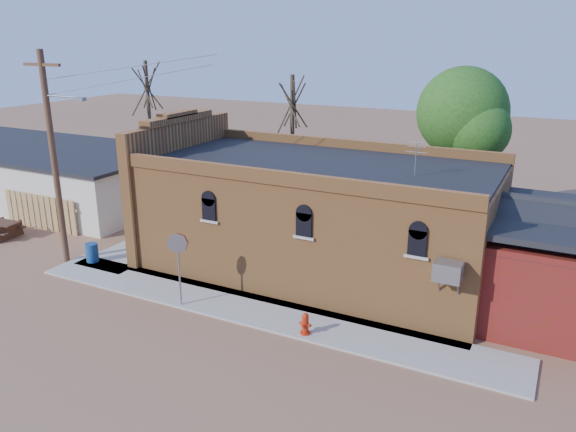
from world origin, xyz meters
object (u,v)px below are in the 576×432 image
at_px(utility_pole, 54,155).
at_px(brick_bar, 311,215).
at_px(stop_sign, 178,250).
at_px(picnic_table, 0,227).
at_px(trash_barrel, 92,253).
at_px(fire_hydrant, 305,324).

bearing_deg(utility_pole, brick_bar, 23.69).
distance_m(brick_bar, stop_sign, 6.11).
height_order(brick_bar, utility_pole, utility_pole).
bearing_deg(brick_bar, picnic_table, -166.89).
relative_size(stop_sign, picnic_table, 1.33).
height_order(brick_bar, trash_barrel, brick_bar).
distance_m(stop_sign, picnic_table, 12.75).
bearing_deg(brick_bar, stop_sign, -115.92).
height_order(fire_hydrant, trash_barrel, trash_barrel).
bearing_deg(brick_bar, fire_hydrant, -66.76).
xyz_separation_m(brick_bar, picnic_table, (-15.16, -3.53, -1.80)).
relative_size(fire_hydrant, picnic_table, 0.36).
bearing_deg(stop_sign, picnic_table, 163.87).
bearing_deg(fire_hydrant, brick_bar, 130.14).
bearing_deg(stop_sign, trash_barrel, 158.06).
bearing_deg(picnic_table, brick_bar, 8.27).
relative_size(trash_barrel, picnic_table, 0.39).
bearing_deg(fire_hydrant, stop_sign, -161.45).
bearing_deg(utility_pole, fire_hydrant, -5.00).
bearing_deg(trash_barrel, stop_sign, -14.75).
distance_m(brick_bar, fire_hydrant, 6.12).
bearing_deg(utility_pole, picnic_table, 171.90).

